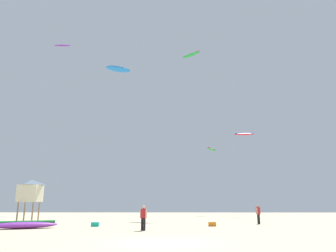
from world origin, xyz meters
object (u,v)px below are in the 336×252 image
kite_aloft_0 (191,55)px  kite_aloft_5 (212,149)px  person_foreground (143,216)px  kite_aloft_3 (244,134)px  kite_grounded_near (24,225)px  cooler_box (95,224)px  gear_bag (212,224)px  kite_aloft_2 (118,69)px  kite_aloft_4 (63,45)px  lifeguard_tower (31,190)px  person_midground (258,213)px

kite_aloft_0 → kite_aloft_5: 16.83m
person_foreground → kite_aloft_3: (12.68, 26.05, 11.12)m
kite_grounded_near → kite_aloft_5: bearing=62.2°
person_foreground → cooler_box: person_foreground is taller
gear_bag → kite_aloft_2: 35.04m
kite_aloft_0 → kite_aloft_4: bearing=177.1°
kite_grounded_near → kite_aloft_2: bearing=87.4°
kite_grounded_near → lifeguard_tower: (-4.46, 10.49, 2.80)m
lifeguard_tower → kite_aloft_2: bearing=70.0°
kite_aloft_3 → gear_bag: bearing=-109.8°
gear_bag → kite_aloft_4: size_ratio=0.21×
kite_aloft_3 → kite_aloft_5: kite_aloft_3 is taller
gear_bag → kite_aloft_5: kite_aloft_5 is taller
person_foreground → person_midground: 12.08m
person_foreground → person_midground: person_midground is taller
lifeguard_tower → kite_aloft_0: bearing=33.9°
kite_aloft_3 → kite_aloft_4: bearing=-177.6°
gear_bag → kite_aloft_2: (-12.03, 23.19, 23.35)m
kite_aloft_0 → kite_aloft_3: bearing=15.6°
kite_aloft_2 → kite_aloft_3: bearing=-4.5°
kite_aloft_2 → kite_aloft_5: bearing=21.2°
person_midground → lifeguard_tower: size_ratio=0.39×
kite_aloft_0 → kite_aloft_5: bearing=68.5°
kite_aloft_0 → kite_aloft_2: bearing=162.4°
kite_aloft_3 → kite_aloft_4: (-28.38, -1.17, 14.37)m
person_midground → cooler_box: bearing=-122.7°
person_midground → lifeguard_tower: bearing=-149.5°
cooler_box → kite_aloft_3: (16.69, 22.06, 11.87)m
person_midground → kite_aloft_0: bearing=147.4°
kite_grounded_near → kite_aloft_2: size_ratio=1.05×
person_midground → kite_aloft_4: bearing=-172.8°
lifeguard_tower → kite_aloft_3: bearing=28.8°
kite_aloft_0 → lifeguard_tower: bearing=-146.1°
cooler_box → kite_aloft_0: size_ratio=0.18×
kite_aloft_4 → kite_aloft_5: (24.35, 8.87, -15.36)m
person_midground → kite_grounded_near: 18.67m
person_foreground → kite_aloft_2: (-7.15, 27.61, 22.60)m
person_foreground → person_midground: (9.30, 7.72, 0.04)m
gear_bag → kite_aloft_0: 30.81m
kite_grounded_near → kite_aloft_3: 34.33m
kite_aloft_2 → kite_aloft_3: kite_aloft_2 is taller
kite_aloft_2 → kite_aloft_3: size_ratio=1.41×
kite_aloft_2 → kite_aloft_3: (19.83, -1.56, -11.48)m
kite_aloft_4 → kite_grounded_near: bearing=-72.4°
lifeguard_tower → cooler_box: (8.78, -8.09, -2.89)m
kite_aloft_0 → kite_aloft_4: 20.60m
kite_aloft_3 → kite_grounded_near: bearing=-130.7°
lifeguard_tower → kite_aloft_3: 30.41m
lifeguard_tower → kite_aloft_3: (25.47, 13.97, 8.98)m
kite_grounded_near → kite_aloft_0: (13.07, 22.25, 23.82)m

